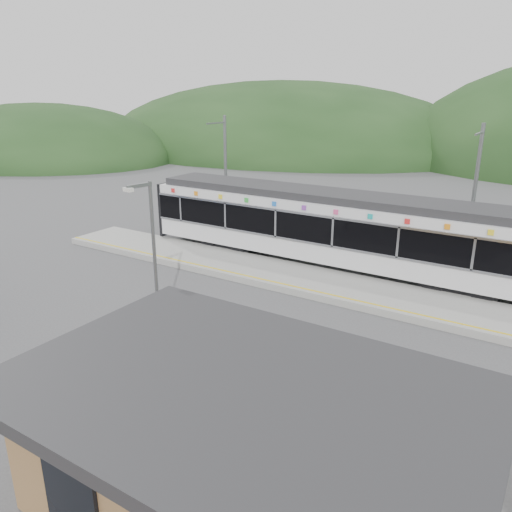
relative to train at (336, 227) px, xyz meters
The scene contains 10 objects.
ground 6.50m from the train, 103.23° to the right, with size 120.00×120.00×0.00m, color #4C4C4F.
hills 5.25m from the train, ahead, with size 146.00×149.00×26.00m.
platform 3.60m from the train, 117.60° to the right, with size 26.00×3.20×0.30m, color #9E9E99.
yellow_line 4.59m from the train, 109.43° to the right, with size 26.00×0.10×0.01m, color yellow.
train is the anchor object (origin of this frame).
catenary_mast_west 8.93m from the train, 163.05° to the left, with size 0.18×1.80×7.00m.
catenary_mast_east 6.35m from the train, 24.64° to the left, with size 0.18×1.80×7.00m.
station_shelter 15.70m from the train, 73.00° to the right, with size 9.20×6.20×3.00m.
pallet_stack 14.17m from the train, 60.61° to the right, with size 1.14×0.97×0.27m.
lamp_post 10.51m from the train, 102.72° to the right, with size 0.37×1.01×5.54m.
Camera 1 is at (10.64, -15.80, 8.28)m, focal length 35.00 mm.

